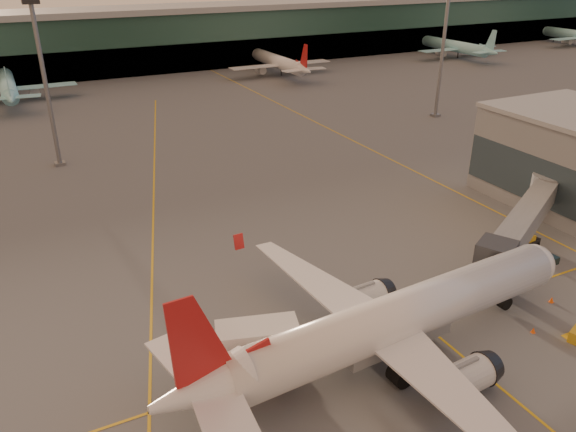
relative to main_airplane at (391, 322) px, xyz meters
name	(u,v)px	position (x,y,z in m)	size (l,w,h in m)	color
ground	(411,369)	(1.10, -1.82, -3.95)	(600.00, 600.00, 0.00)	#4C4F54
taxi_markings	(173,197)	(-6.22, 42.67, -3.94)	(100.12, 173.00, 0.01)	gold
terminal	(97,42)	(1.10, 139.98, 4.82)	(400.00, 20.00, 17.60)	#19382D
mast_west_near	(44,73)	(-18.90, 64.18, 10.92)	(2.40, 2.40, 25.60)	slate
mast_east_near	(443,44)	(56.10, 60.18, 10.92)	(2.40, 2.40, 25.60)	slate
distant_aircraft_row	(161,86)	(11.94, 116.18, -3.95)	(350.00, 34.00, 13.00)	#8BDAE9
main_airplane	(391,322)	(0.00, 0.00, 0.00)	(40.25, 36.27, 12.14)	silver
jet_bridge	(528,216)	(26.20, 9.37, 0.21)	(24.36, 15.03, 5.97)	slate
catering_truck	(259,348)	(-10.52, 3.12, -1.08)	(7.03, 4.52, 5.05)	red
pushback_tug	(526,242)	(26.64, 9.29, -3.28)	(3.36, 2.12, 1.63)	black
cone_nose	(552,300)	(19.80, -0.14, -3.65)	(0.48, 0.48, 0.60)	#FD570D
cone_wing_left	(297,268)	(0.15, 16.77, -3.69)	(0.41, 0.41, 0.52)	#FD570D
cone_fwd	(533,330)	(14.21, -2.85, -3.69)	(0.42, 0.42, 0.53)	#FD570D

